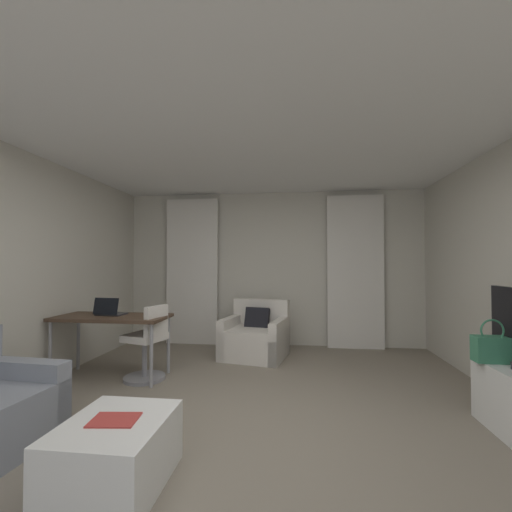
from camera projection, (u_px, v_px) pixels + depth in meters
The scene contains 12 objects.
ground_plane at pixel (245, 433), 2.69m from camera, with size 12.00×12.00×0.00m, color gray.
wall_window at pixel (272, 268), 5.73m from camera, with size 5.12×0.06×2.60m.
ceiling at pixel (245, 112), 2.75m from camera, with size 5.12×6.12×0.06m, color white.
curtain_left_panel at pixel (192, 271), 5.76m from camera, with size 0.90×0.06×2.50m.
curtain_right_panel at pixel (355, 271), 5.43m from camera, with size 0.90×0.06×2.50m.
armchair at pixel (255, 338), 4.92m from camera, with size 1.01×0.96×0.82m.
desk at pixel (112, 321), 4.02m from camera, with size 1.32×0.60×0.74m.
desk_chair at pixel (147, 346), 3.93m from camera, with size 0.50×0.50×0.88m.
laptop at pixel (110, 311), 4.06m from camera, with size 0.34×0.27×0.22m.
coffee_table at pixel (115, 453), 2.05m from camera, with size 0.61×0.71×0.40m.
magazine_open at pixel (114, 420), 2.05m from camera, with size 0.30×0.23×0.01m.
handbag_primary at pixel (493, 348), 2.85m from camera, with size 0.30×0.14×0.37m.
Camera 1 is at (0.41, -2.69, 1.36)m, focal length 23.34 mm.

